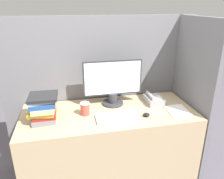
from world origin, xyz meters
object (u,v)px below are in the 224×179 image
keyboard (117,117)px  coffee_cup (85,109)px  book_stack (43,107)px  monitor (113,84)px  mouse (146,115)px  desk_telephone (154,100)px

keyboard → coffee_cup: size_ratio=3.24×
coffee_cup → book_stack: 0.35m
monitor → keyboard: bearing=-94.5°
mouse → keyboard: bearing=174.6°
monitor → mouse: 0.44m
coffee_cup → desk_telephone: 0.70m
mouse → coffee_cup: size_ratio=0.54×
desk_telephone → mouse: bearing=-124.8°
monitor → desk_telephone: monitor is taller
book_stack → coffee_cup: bearing=2.2°
coffee_cup → book_stack: book_stack is taller
keyboard → book_stack: book_stack is taller
monitor → mouse: (0.23, -0.32, -0.19)m
monitor → coffee_cup: monitor is taller
coffee_cup → desk_telephone: coffee_cup is taller
coffee_cup → desk_telephone: size_ratio=0.56×
monitor → book_stack: (-0.64, -0.18, -0.09)m
mouse → desk_telephone: bearing=55.2°
coffee_cup → keyboard: bearing=-25.3°
monitor → keyboard: size_ratio=1.52×
desk_telephone → coffee_cup: bearing=-172.0°
book_stack → mouse: bearing=-8.9°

